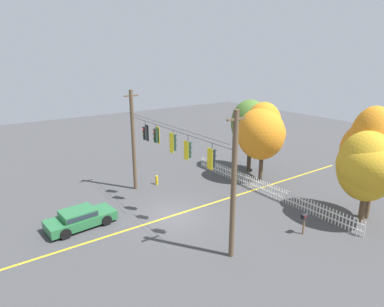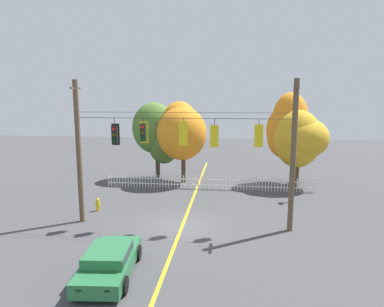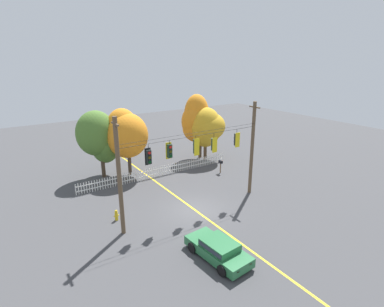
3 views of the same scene
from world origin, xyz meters
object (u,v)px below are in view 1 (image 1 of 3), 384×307
at_px(traffic_signal_northbound_secondary, 212,158).
at_px(autumn_maple_far_west, 369,166).
at_px(traffic_signal_westbound_side, 146,133).
at_px(traffic_signal_northbound_primary, 188,150).
at_px(traffic_signal_eastbound_side, 173,142).
at_px(autumn_maple_mid, 262,131).
at_px(traffic_signal_southbound_primary, 156,135).
at_px(autumn_oak_far_east, 369,153).
at_px(parked_car, 80,218).
at_px(fire_hydrant, 157,180).
at_px(roadside_mailbox, 304,218).
at_px(autumn_maple_near_fence, 253,130).

distance_m(traffic_signal_northbound_secondary, autumn_maple_far_west, 9.88).
height_order(traffic_signal_westbound_side, traffic_signal_northbound_primary, same).
height_order(traffic_signal_eastbound_side, autumn_maple_far_west, autumn_maple_far_west).
relative_size(traffic_signal_northbound_primary, autumn_maple_mid, 0.22).
xyz_separation_m(traffic_signal_westbound_side, traffic_signal_southbound_primary, (1.54, 0.00, 0.13)).
distance_m(autumn_maple_mid, autumn_oak_far_east, 8.49).
height_order(traffic_signal_northbound_secondary, autumn_maple_far_west, autumn_maple_far_west).
bearing_deg(traffic_signal_eastbound_side, parked_car, -111.32).
xyz_separation_m(fire_hydrant, roadside_mailbox, (11.89, 3.15, 0.68)).
bearing_deg(traffic_signal_northbound_secondary, fire_hydrant, 168.99).
relative_size(traffic_signal_westbound_side, fire_hydrant, 1.84).
distance_m(autumn_maple_near_fence, autumn_maple_mid, 2.42).
bearing_deg(autumn_maple_far_west, fire_hydrant, -151.10).
height_order(autumn_maple_far_west, parked_car, autumn_maple_far_west).
relative_size(traffic_signal_southbound_primary, traffic_signal_northbound_primary, 0.91).
xyz_separation_m(autumn_maple_near_fence, autumn_maple_far_west, (11.20, -1.55, -0.03)).
bearing_deg(autumn_maple_far_west, autumn_maple_near_fence, 172.12).
height_order(traffic_signal_westbound_side, autumn_maple_far_west, autumn_maple_far_west).
bearing_deg(parked_car, autumn_maple_mid, 87.54).
distance_m(traffic_signal_westbound_side, traffic_signal_southbound_primary, 1.55).
bearing_deg(traffic_signal_southbound_primary, parked_car, -90.12).
xyz_separation_m(traffic_signal_southbound_primary, traffic_signal_northbound_secondary, (5.94, -0.02, -0.09)).
relative_size(traffic_signal_eastbound_side, autumn_oak_far_east, 0.19).
bearing_deg(autumn_maple_near_fence, autumn_oak_far_east, -2.76).
distance_m(traffic_signal_eastbound_side, roadside_mailbox, 8.97).
bearing_deg(autumn_maple_far_west, traffic_signal_eastbound_side, -129.90).
bearing_deg(parked_car, traffic_signal_northbound_secondary, 42.61).
relative_size(traffic_signal_southbound_primary, autumn_maple_near_fence, 0.21).
relative_size(traffic_signal_westbound_side, traffic_signal_southbound_primary, 1.10).
bearing_deg(traffic_signal_westbound_side, traffic_signal_northbound_secondary, -0.14).
bearing_deg(roadside_mailbox, traffic_signal_eastbound_side, -141.95).
xyz_separation_m(traffic_signal_westbound_side, autumn_maple_near_fence, (0.05, 10.59, -1.11)).
xyz_separation_m(traffic_signal_northbound_secondary, autumn_maple_mid, (-5.31, 9.53, -0.76)).
bearing_deg(traffic_signal_eastbound_side, roadside_mailbox, 38.05).
distance_m(traffic_signal_southbound_primary, autumn_maple_near_fence, 10.77).
bearing_deg(parked_car, traffic_signal_westbound_side, 105.58).
relative_size(autumn_oak_far_east, roadside_mailbox, 5.49).
bearing_deg(fire_hydrant, traffic_signal_westbound_side, -43.92).
distance_m(autumn_maple_mid, roadside_mailbox, 9.59).
distance_m(traffic_signal_westbound_side, roadside_mailbox, 11.81).
distance_m(traffic_signal_southbound_primary, autumn_maple_far_west, 13.32).
relative_size(autumn_maple_near_fence, fire_hydrant, 8.14).
height_order(autumn_maple_near_fence, autumn_maple_far_west, autumn_maple_near_fence).
relative_size(traffic_signal_northbound_primary, autumn_maple_near_fence, 0.23).
relative_size(autumn_maple_mid, parked_car, 1.54).
height_order(traffic_signal_westbound_side, autumn_maple_near_fence, autumn_maple_near_fence).
bearing_deg(traffic_signal_northbound_primary, fire_hydrant, 165.70).
distance_m(autumn_maple_near_fence, autumn_maple_far_west, 11.30).
distance_m(autumn_maple_mid, autumn_maple_far_west, 9.09).
bearing_deg(roadside_mailbox, traffic_signal_northbound_secondary, -117.04).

